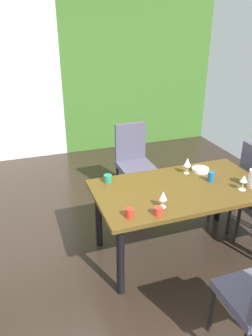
{
  "coord_description": "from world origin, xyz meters",
  "views": [
    {
      "loc": [
        -0.73,
        -2.66,
        2.26
      ],
      "look_at": [
        0.28,
        0.23,
        0.85
      ],
      "focal_mm": 35.0,
      "sensor_mm": 36.0,
      "label": 1
    }
  ],
  "objects_px": {
    "wine_glass_near_window": "(244,179)",
    "wine_glass_north": "(163,196)",
    "chair_right_far": "(243,180)",
    "cup_rear": "(211,177)",
    "serving_bowl_left": "(200,170)",
    "wine_glass_east": "(187,162)",
    "chair_head_far": "(133,158)",
    "cup_near_shelf": "(108,178)",
    "cup_front": "(158,211)",
    "cup_center": "(129,213)",
    "dining_table": "(180,195)"
  },
  "relations": [
    {
      "from": "wine_glass_north",
      "to": "cup_near_shelf",
      "type": "xyz_separation_m",
      "value": [
        -0.31,
        0.62,
        -0.07
      ]
    },
    {
      "from": "serving_bowl_left",
      "to": "cup_center",
      "type": "distance_m",
      "value": 1.18
    },
    {
      "from": "cup_front",
      "to": "dining_table",
      "type": "bearing_deg",
      "value": 42.05
    },
    {
      "from": "dining_table",
      "to": "serving_bowl_left",
      "type": "distance_m",
      "value": 0.47
    },
    {
      "from": "wine_glass_near_window",
      "to": "cup_near_shelf",
      "type": "height_order",
      "value": "wine_glass_near_window"
    },
    {
      "from": "dining_table",
      "to": "wine_glass_east",
      "type": "bearing_deg",
      "value": 51.57
    },
    {
      "from": "cup_front",
      "to": "chair_right_far",
      "type": "bearing_deg",
      "value": 24.85
    },
    {
      "from": "wine_glass_near_window",
      "to": "chair_right_far",
      "type": "bearing_deg",
      "value": 49.7
    },
    {
      "from": "cup_center",
      "to": "cup_rear",
      "type": "xyz_separation_m",
      "value": [
        1.0,
        0.34,
        0.01
      ]
    },
    {
      "from": "chair_right_far",
      "to": "cup_near_shelf",
      "type": "xyz_separation_m",
      "value": [
        -1.6,
        0.08,
        0.25
      ]
    },
    {
      "from": "cup_near_shelf",
      "to": "wine_glass_near_window",
      "type": "bearing_deg",
      "value": -26.61
    },
    {
      "from": "chair_head_far",
      "to": "wine_glass_near_window",
      "type": "height_order",
      "value": "chair_head_far"
    },
    {
      "from": "cup_front",
      "to": "cup_rear",
      "type": "bearing_deg",
      "value": 27.16
    },
    {
      "from": "chair_head_far",
      "to": "dining_table",
      "type": "bearing_deg",
      "value": 91.09
    },
    {
      "from": "wine_glass_north",
      "to": "cup_front",
      "type": "relative_size",
      "value": 2.03
    },
    {
      "from": "cup_near_shelf",
      "to": "dining_table",
      "type": "bearing_deg",
      "value": -28.63
    },
    {
      "from": "cup_rear",
      "to": "serving_bowl_left",
      "type": "bearing_deg",
      "value": 84.44
    },
    {
      "from": "wine_glass_east",
      "to": "wine_glass_north",
      "type": "bearing_deg",
      "value": -134.87
    },
    {
      "from": "serving_bowl_left",
      "to": "cup_center",
      "type": "bearing_deg",
      "value": -150.38
    },
    {
      "from": "cup_rear",
      "to": "dining_table",
      "type": "bearing_deg",
      "value": -176.56
    },
    {
      "from": "chair_right_far",
      "to": "serving_bowl_left",
      "type": "bearing_deg",
      "value": 90.58
    },
    {
      "from": "wine_glass_east",
      "to": "cup_rear",
      "type": "bearing_deg",
      "value": -59.32
    },
    {
      "from": "serving_bowl_left",
      "to": "cup_near_shelf",
      "type": "xyz_separation_m",
      "value": [
        -1.01,
        0.09,
        0.02
      ]
    },
    {
      "from": "dining_table",
      "to": "chair_right_far",
      "type": "height_order",
      "value": "chair_right_far"
    },
    {
      "from": "wine_glass_north",
      "to": "serving_bowl_left",
      "type": "xyz_separation_m",
      "value": [
        0.7,
        0.53,
        -0.09
      ]
    },
    {
      "from": "serving_bowl_left",
      "to": "wine_glass_east",
      "type": "bearing_deg",
      "value": 179.22
    },
    {
      "from": "chair_right_far",
      "to": "serving_bowl_left",
      "type": "height_order",
      "value": "chair_right_far"
    },
    {
      "from": "wine_glass_near_window",
      "to": "cup_rear",
      "type": "bearing_deg",
      "value": 125.12
    },
    {
      "from": "cup_rear",
      "to": "cup_near_shelf",
      "type": "xyz_separation_m",
      "value": [
        -0.99,
        0.33,
        -0.01
      ]
    },
    {
      "from": "wine_glass_near_window",
      "to": "cup_near_shelf",
      "type": "xyz_separation_m",
      "value": [
        -1.17,
        0.59,
        -0.08
      ]
    },
    {
      "from": "wine_glass_north",
      "to": "serving_bowl_left",
      "type": "bearing_deg",
      "value": 37.28
    },
    {
      "from": "wine_glass_near_window",
      "to": "wine_glass_north",
      "type": "xyz_separation_m",
      "value": [
        -0.85,
        -0.03,
        -0.01
      ]
    },
    {
      "from": "cup_rear",
      "to": "cup_near_shelf",
      "type": "bearing_deg",
      "value": 161.71
    },
    {
      "from": "wine_glass_east",
      "to": "cup_center",
      "type": "bearing_deg",
      "value": -145.72
    },
    {
      "from": "dining_table",
      "to": "chair_head_far",
      "type": "xyz_separation_m",
      "value": [
        -0.02,
        1.25,
        -0.1
      ]
    },
    {
      "from": "wine_glass_near_window",
      "to": "cup_center",
      "type": "xyz_separation_m",
      "value": [
        -1.18,
        -0.08,
        -0.07
      ]
    },
    {
      "from": "cup_near_shelf",
      "to": "chair_right_far",
      "type": "bearing_deg",
      "value": -2.93
    },
    {
      "from": "chair_right_far",
      "to": "serving_bowl_left",
      "type": "distance_m",
      "value": 0.63
    },
    {
      "from": "cup_near_shelf",
      "to": "cup_rear",
      "type": "bearing_deg",
      "value": -18.29
    },
    {
      "from": "dining_table",
      "to": "cup_near_shelf",
      "type": "xyz_separation_m",
      "value": [
        -0.64,
        0.35,
        0.13
      ]
    },
    {
      "from": "dining_table",
      "to": "chair_head_far",
      "type": "bearing_deg",
      "value": 91.09
    },
    {
      "from": "cup_front",
      "to": "cup_rear",
      "type": "relative_size",
      "value": 0.76
    },
    {
      "from": "dining_table",
      "to": "cup_near_shelf",
      "type": "relative_size",
      "value": 20.69
    },
    {
      "from": "chair_head_far",
      "to": "wine_glass_north",
      "type": "relative_size",
      "value": 6.63
    },
    {
      "from": "chair_right_far",
      "to": "cup_rear",
      "type": "relative_size",
      "value": 9.51
    },
    {
      "from": "chair_right_far",
      "to": "chair_head_far",
      "type": "bearing_deg",
      "value": 45.11
    },
    {
      "from": "chair_right_far",
      "to": "cup_center",
      "type": "xyz_separation_m",
      "value": [
        -1.61,
        -0.59,
        0.25
      ]
    },
    {
      "from": "serving_bowl_left",
      "to": "cup_front",
      "type": "height_order",
      "value": "cup_front"
    },
    {
      "from": "wine_glass_near_window",
      "to": "cup_near_shelf",
      "type": "relative_size",
      "value": 1.88
    },
    {
      "from": "wine_glass_near_window",
      "to": "serving_bowl_left",
      "type": "relative_size",
      "value": 0.85
    }
  ]
}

